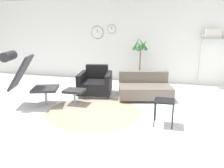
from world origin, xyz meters
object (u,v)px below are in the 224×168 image
Objects in this scene: lounge_chair at (26,74)px; side_table at (164,104)px; shelf_unit at (219,36)px; couch_low at (144,89)px; potted_plant at (140,66)px; ottoman at (75,93)px; armchair_red at (95,84)px.

lounge_chair is 2.62× the size of side_table.
couch_low is at bearing -140.75° from shelf_unit.
side_table is at bearing -73.80° from potted_plant.
couch_low is 1.76m from side_table.
potted_plant is 0.82× the size of shelf_unit.
couch_low is 1.55m from potted_plant.
potted_plant reaches higher than ottoman.
armchair_red is 1.85m from potted_plant.
potted_plant is at bearing 63.46° from ottoman.
lounge_chair is 1.21m from ottoman.
armchair_red reaches higher than ottoman.
shelf_unit reaches higher than armchair_red.
armchair_red is 0.68× the size of potted_plant.
couch_low reaches higher than ottoman.
ottoman is 0.97× the size of side_table.
armchair_red is 2.15× the size of side_table.
couch_low is (1.35, 0.05, -0.05)m from armchair_red.
lounge_chair is at bearing -128.66° from potted_plant.
couch_low is at bearing 32.25° from ottoman.
lounge_chair is 2.98m from couch_low.
armchair_red reaches higher than side_table.
couch_low is (1.56, 0.98, -0.03)m from ottoman.
lounge_chair reaches higher than couch_low.
ottoman is at bearing -116.54° from potted_plant.
side_table is at bearing 94.36° from couch_low.
side_table is at bearing -17.51° from ottoman.
lounge_chair reaches higher than ottoman.
armchair_red is 0.55× the size of shelf_unit.
shelf_unit reaches higher than ottoman.
shelf_unit is (4.56, 2.97, 0.80)m from lounge_chair.
side_table reaches higher than ottoman.
potted_plant is 2.50m from shelf_unit.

